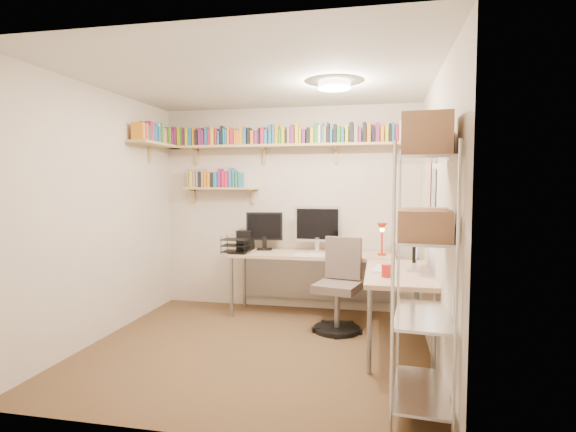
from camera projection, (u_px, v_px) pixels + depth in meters
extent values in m
plane|color=#4C3620|center=(256.00, 348.00, 4.24)|extent=(3.20, 3.20, 0.00)
cube|color=beige|center=(288.00, 208.00, 5.62)|extent=(3.20, 0.04, 2.50)
cube|color=beige|center=(101.00, 215.00, 4.47)|extent=(0.04, 3.00, 2.50)
cube|color=beige|center=(436.00, 219.00, 3.84)|extent=(0.04, 3.00, 2.50)
cube|color=beige|center=(188.00, 234.00, 2.69)|extent=(3.20, 0.04, 2.50)
cube|color=silver|center=(255.00, 79.00, 4.07)|extent=(3.20, 3.00, 0.04)
cube|color=white|center=(429.00, 184.00, 4.36)|extent=(0.01, 0.30, 0.42)
cube|color=white|center=(434.00, 190.00, 3.97)|extent=(0.01, 0.28, 0.38)
cylinder|color=#FFEAC6|center=(334.00, 85.00, 4.13)|extent=(0.30, 0.30, 0.06)
cube|color=tan|center=(286.00, 146.00, 5.45)|extent=(3.05, 0.25, 0.03)
cube|color=tan|center=(157.00, 145.00, 5.32)|extent=(0.25, 1.00, 0.03)
cube|color=tan|center=(221.00, 188.00, 5.68)|extent=(0.95, 0.20, 0.02)
cube|color=tan|center=(196.00, 153.00, 5.75)|extent=(0.03, 0.20, 0.20)
cube|color=tan|center=(263.00, 152.00, 5.57)|extent=(0.03, 0.20, 0.20)
cube|color=tan|center=(336.00, 151.00, 5.39)|extent=(0.03, 0.20, 0.20)
cube|color=tan|center=(396.00, 150.00, 5.25)|extent=(0.03, 0.20, 0.20)
cube|color=white|center=(174.00, 140.00, 5.73)|extent=(0.03, 0.13, 0.17)
cube|color=#36822B|center=(177.00, 138.00, 5.72)|extent=(0.03, 0.12, 0.21)
cube|color=gold|center=(180.00, 137.00, 5.71)|extent=(0.03, 0.14, 0.22)
cube|color=#36822B|center=(183.00, 137.00, 5.70)|extent=(0.02, 0.11, 0.24)
cube|color=#7F2264|center=(185.00, 137.00, 5.70)|extent=(0.03, 0.11, 0.23)
cube|color=gold|center=(188.00, 137.00, 5.69)|extent=(0.03, 0.15, 0.22)
cube|color=teal|center=(191.00, 137.00, 5.68)|extent=(0.03, 0.11, 0.22)
cube|color=orange|center=(195.00, 137.00, 5.67)|extent=(0.04, 0.11, 0.23)
cube|color=black|center=(198.00, 138.00, 5.67)|extent=(0.03, 0.14, 0.19)
cube|color=#7F2264|center=(201.00, 137.00, 5.66)|extent=(0.04, 0.12, 0.22)
cube|color=#7F2264|center=(204.00, 138.00, 5.65)|extent=(0.03, 0.13, 0.19)
cube|color=#306890|center=(207.00, 137.00, 5.64)|extent=(0.03, 0.12, 0.23)
cube|color=#CB1B45|center=(211.00, 138.00, 5.63)|extent=(0.04, 0.12, 0.20)
cube|color=gold|center=(214.00, 137.00, 5.62)|extent=(0.04, 0.14, 0.22)
cube|color=#CB1B45|center=(217.00, 137.00, 5.61)|extent=(0.02, 0.12, 0.21)
cube|color=teal|center=(220.00, 139.00, 5.61)|extent=(0.02, 0.14, 0.17)
cube|color=black|center=(222.00, 136.00, 5.60)|extent=(0.02, 0.11, 0.24)
cube|color=teal|center=(225.00, 137.00, 5.59)|extent=(0.02, 0.12, 0.21)
cube|color=teal|center=(227.00, 138.00, 5.59)|extent=(0.02, 0.13, 0.19)
cube|color=orange|center=(230.00, 136.00, 5.58)|extent=(0.03, 0.15, 0.22)
cube|color=#CB1B45|center=(233.00, 138.00, 5.57)|extent=(0.04, 0.14, 0.19)
cube|color=orange|center=(236.00, 138.00, 5.56)|extent=(0.02, 0.14, 0.18)
cube|color=orange|center=(239.00, 138.00, 5.56)|extent=(0.04, 0.12, 0.18)
cube|color=orange|center=(242.00, 136.00, 5.55)|extent=(0.04, 0.14, 0.23)
cube|color=#306890|center=(246.00, 136.00, 5.54)|extent=(0.04, 0.13, 0.21)
cube|color=black|center=(250.00, 137.00, 5.53)|extent=(0.03, 0.14, 0.21)
cube|color=orange|center=(253.00, 138.00, 5.52)|extent=(0.04, 0.13, 0.17)
cube|color=#7F2264|center=(257.00, 138.00, 5.51)|extent=(0.04, 0.13, 0.18)
cube|color=black|center=(260.00, 137.00, 5.50)|extent=(0.02, 0.12, 0.20)
cube|color=#CB1B45|center=(263.00, 137.00, 5.49)|extent=(0.04, 0.14, 0.20)
cube|color=teal|center=(267.00, 137.00, 5.49)|extent=(0.04, 0.13, 0.18)
cube|color=#306890|center=(271.00, 135.00, 5.47)|extent=(0.04, 0.12, 0.24)
cube|color=teal|center=(274.00, 135.00, 5.47)|extent=(0.03, 0.14, 0.24)
cube|color=orange|center=(277.00, 135.00, 5.46)|extent=(0.04, 0.11, 0.24)
cube|color=#36822B|center=(281.00, 137.00, 5.45)|extent=(0.03, 0.13, 0.18)
cube|color=gold|center=(284.00, 136.00, 5.44)|extent=(0.03, 0.13, 0.21)
cube|color=black|center=(287.00, 137.00, 5.44)|extent=(0.02, 0.12, 0.17)
cube|color=gray|center=(289.00, 136.00, 5.43)|extent=(0.03, 0.12, 0.21)
cube|color=#7F2264|center=(293.00, 135.00, 5.42)|extent=(0.04, 0.11, 0.23)
cube|color=gold|center=(297.00, 134.00, 5.41)|extent=(0.04, 0.13, 0.24)
cube|color=gold|center=(301.00, 137.00, 5.40)|extent=(0.03, 0.12, 0.18)
cube|color=#7F2264|center=(304.00, 137.00, 5.39)|extent=(0.04, 0.15, 0.17)
cube|color=black|center=(308.00, 136.00, 5.38)|extent=(0.04, 0.12, 0.19)
cube|color=gold|center=(313.00, 136.00, 5.37)|extent=(0.04, 0.15, 0.19)
cube|color=#36822B|center=(317.00, 134.00, 5.36)|extent=(0.04, 0.13, 0.24)
cube|color=white|center=(320.00, 135.00, 5.35)|extent=(0.03, 0.12, 0.22)
cube|color=#306890|center=(323.00, 134.00, 5.35)|extent=(0.02, 0.13, 0.24)
cube|color=gray|center=(325.00, 135.00, 5.34)|extent=(0.03, 0.14, 0.20)
cube|color=black|center=(329.00, 134.00, 5.33)|extent=(0.02, 0.11, 0.24)
cube|color=#306890|center=(332.00, 136.00, 5.33)|extent=(0.03, 0.14, 0.17)
cube|color=black|center=(335.00, 134.00, 5.32)|extent=(0.03, 0.14, 0.22)
cube|color=#36822B|center=(339.00, 135.00, 5.31)|extent=(0.04, 0.14, 0.20)
cube|color=teal|center=(343.00, 136.00, 5.30)|extent=(0.03, 0.13, 0.18)
cube|color=gold|center=(347.00, 134.00, 5.29)|extent=(0.04, 0.13, 0.21)
cube|color=black|center=(351.00, 133.00, 5.28)|extent=(0.04, 0.14, 0.24)
cube|color=gray|center=(356.00, 134.00, 5.27)|extent=(0.04, 0.12, 0.21)
cube|color=#7F2264|center=(360.00, 135.00, 5.26)|extent=(0.03, 0.14, 0.18)
cube|color=black|center=(365.00, 133.00, 5.25)|extent=(0.04, 0.12, 0.24)
cube|color=orange|center=(369.00, 133.00, 5.24)|extent=(0.04, 0.14, 0.24)
cube|color=black|center=(373.00, 135.00, 5.23)|extent=(0.03, 0.11, 0.17)
cube|color=#7F2264|center=(378.00, 133.00, 5.22)|extent=(0.04, 0.12, 0.23)
cube|color=orange|center=(382.00, 135.00, 5.21)|extent=(0.04, 0.13, 0.19)
cube|color=gold|center=(387.00, 134.00, 5.20)|extent=(0.03, 0.15, 0.20)
cube|color=black|center=(390.00, 133.00, 5.19)|extent=(0.03, 0.12, 0.21)
cube|color=teal|center=(393.00, 132.00, 5.18)|extent=(0.02, 0.13, 0.23)
cube|color=#CB1B45|center=(397.00, 134.00, 5.18)|extent=(0.03, 0.13, 0.19)
cube|color=white|center=(400.00, 132.00, 5.17)|extent=(0.03, 0.14, 0.24)
cube|color=#7F2264|center=(404.00, 132.00, 5.16)|extent=(0.03, 0.13, 0.23)
cube|color=gold|center=(408.00, 133.00, 5.15)|extent=(0.04, 0.13, 0.21)
cube|color=orange|center=(138.00, 131.00, 4.90)|extent=(0.15, 0.04, 0.19)
cube|color=#CB1B45|center=(140.00, 133.00, 4.95)|extent=(0.13, 0.04, 0.17)
cube|color=gray|center=(142.00, 132.00, 4.99)|extent=(0.13, 0.03, 0.19)
cube|color=#36822B|center=(144.00, 133.00, 5.03)|extent=(0.14, 0.03, 0.17)
cube|color=#CB1B45|center=(146.00, 131.00, 5.06)|extent=(0.15, 0.04, 0.23)
cube|color=#306890|center=(148.00, 132.00, 5.11)|extent=(0.15, 0.04, 0.22)
cube|color=#7F2264|center=(150.00, 134.00, 5.15)|extent=(0.15, 0.02, 0.18)
cube|color=teal|center=(152.00, 133.00, 5.19)|extent=(0.13, 0.04, 0.22)
cube|color=teal|center=(154.00, 135.00, 5.24)|extent=(0.14, 0.04, 0.19)
cube|color=white|center=(156.00, 133.00, 5.28)|extent=(0.11, 0.03, 0.23)
cube|color=#36822B|center=(157.00, 133.00, 5.31)|extent=(0.14, 0.02, 0.24)
cube|color=gray|center=(158.00, 136.00, 5.35)|extent=(0.15, 0.04, 0.19)
cube|color=gray|center=(160.00, 136.00, 5.40)|extent=(0.14, 0.03, 0.19)
cube|color=orange|center=(162.00, 137.00, 5.44)|extent=(0.11, 0.03, 0.17)
cube|color=#36822B|center=(164.00, 136.00, 5.49)|extent=(0.14, 0.04, 0.21)
cube|color=orange|center=(166.00, 136.00, 5.54)|extent=(0.12, 0.04, 0.22)
cube|color=#7F2264|center=(168.00, 138.00, 5.59)|extent=(0.13, 0.04, 0.18)
cube|color=#7F2264|center=(170.00, 137.00, 5.64)|extent=(0.15, 0.04, 0.23)
cube|color=#36822B|center=(172.00, 137.00, 5.69)|extent=(0.12, 0.03, 0.24)
cube|color=#CB1B45|center=(173.00, 138.00, 5.74)|extent=(0.14, 0.04, 0.21)
cube|color=gray|center=(190.00, 178.00, 5.75)|extent=(0.02, 0.13, 0.23)
cube|color=gold|center=(193.00, 179.00, 5.74)|extent=(0.04, 0.15, 0.21)
cube|color=gray|center=(196.00, 179.00, 5.73)|extent=(0.03, 0.14, 0.22)
cube|color=gray|center=(198.00, 179.00, 5.73)|extent=(0.02, 0.12, 0.21)
cube|color=black|center=(201.00, 180.00, 5.72)|extent=(0.04, 0.12, 0.19)
cube|color=gray|center=(204.00, 178.00, 5.71)|extent=(0.02, 0.14, 0.23)
cube|color=orange|center=(207.00, 180.00, 5.71)|extent=(0.03, 0.14, 0.20)
cube|color=orange|center=(210.00, 180.00, 5.70)|extent=(0.04, 0.13, 0.19)
cube|color=black|center=(214.00, 180.00, 5.69)|extent=(0.04, 0.13, 0.19)
cube|color=teal|center=(217.00, 180.00, 5.68)|extent=(0.04, 0.15, 0.19)
cube|color=#7F2264|center=(221.00, 178.00, 5.67)|extent=(0.04, 0.13, 0.24)
cube|color=#CB1B45|center=(225.00, 179.00, 5.66)|extent=(0.04, 0.11, 0.20)
cube|color=#CB1B45|center=(228.00, 179.00, 5.65)|extent=(0.04, 0.14, 0.21)
cube|color=#306890|center=(232.00, 178.00, 5.64)|extent=(0.04, 0.13, 0.25)
cube|color=#306890|center=(235.00, 179.00, 5.63)|extent=(0.03, 0.14, 0.22)
cube|color=#36822B|center=(238.00, 180.00, 5.62)|extent=(0.03, 0.14, 0.18)
cube|color=teal|center=(241.00, 180.00, 5.62)|extent=(0.02, 0.15, 0.19)
cube|color=#DEB690|center=(312.00, 255.00, 5.28)|extent=(1.92, 0.60, 0.04)
cube|color=#DEB690|center=(399.00, 273.00, 4.17)|extent=(0.60, 1.31, 0.04)
cylinder|color=gray|center=(232.00, 287.00, 5.24)|extent=(0.04, 0.04, 0.71)
cylinder|color=gray|center=(244.00, 278.00, 5.73)|extent=(0.04, 0.04, 0.71)
cylinder|color=gray|center=(416.00, 286.00, 5.31)|extent=(0.04, 0.04, 0.71)
cylinder|color=gray|center=(369.00, 331.00, 3.65)|extent=(0.04, 0.04, 0.71)
cylinder|color=gray|center=(434.00, 336.00, 3.55)|extent=(0.04, 0.04, 0.71)
cube|color=gray|center=(315.00, 277.00, 5.55)|extent=(1.81, 0.02, 0.55)
cube|color=silver|center=(318.00, 224.00, 5.36)|extent=(0.55, 0.03, 0.42)
cube|color=black|center=(317.00, 224.00, 5.34)|extent=(0.50, 0.00, 0.36)
cube|color=black|center=(264.00, 226.00, 5.49)|extent=(0.44, 0.03, 0.34)
cube|color=black|center=(415.00, 237.00, 4.17)|extent=(0.03, 0.58, 0.38)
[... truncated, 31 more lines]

